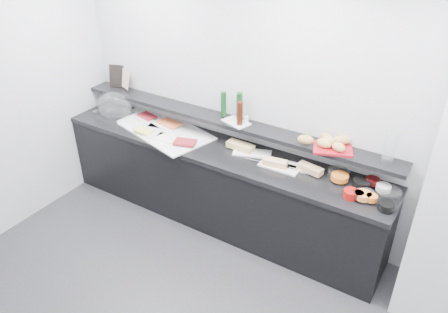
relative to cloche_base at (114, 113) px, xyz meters
The scene contains 54 objects.
back_wall 2.19m from the cloche_base, ahead, with size 5.00×0.02×2.70m, color #B8BBC0.
buffet_cabinet 1.51m from the cloche_base, ahead, with size 3.60×0.60×0.85m, color black.
counter_top 1.43m from the cloche_base, ahead, with size 3.62×0.62×0.05m, color black.
wall_shelf 1.45m from the cloche_base, ahead, with size 3.60×0.25×0.04m, color black.
cloche_base is the anchor object (origin of this frame).
cloche_dome 0.11m from the cloche_base, 20.60° to the right, with size 0.40×0.26×0.34m, color white.
linen_runner 0.67m from the cloche_base, ahead, with size 1.24×0.59×0.01m, color silver.
platter_meat_a 0.38m from the cloche_base, 18.07° to the left, with size 0.34×0.23×0.01m, color white.
food_meat_a 0.42m from the cloche_base, 15.68° to the left, with size 0.21×0.13×0.02m, color maroon.
platter_salmon 0.68m from the cloche_base, ahead, with size 0.30×0.20×0.01m, color white.
food_salmon 0.74m from the cloche_base, ahead, with size 0.25×0.16×0.02m, color #F26031.
platter_cheese 0.65m from the cloche_base, 10.78° to the right, with size 0.34×0.22×0.01m, color silver.
food_cheese 0.65m from the cloche_base, 17.05° to the right, with size 0.19×0.12×0.02m, color #F0D85D.
platter_meat_b 0.93m from the cloche_base, ahead, with size 0.26×0.17×0.01m, color white.
food_meat_b 1.15m from the cloche_base, ahead, with size 0.22×0.14×0.02m, color maroon.
sandwich_plate_left 1.80m from the cloche_base, ahead, with size 0.37×0.16×0.01m, color white.
sandwich_food_left 1.66m from the cloche_base, ahead, with size 0.28×0.11×0.06m, color tan.
tongs_left 1.74m from the cloche_base, ahead, with size 0.01×0.01×0.16m, color #BABCC1.
sandwich_plate_mid 2.14m from the cloche_base, ahead, with size 0.38×0.16×0.01m, color silver.
sandwich_food_mid 2.10m from the cloche_base, ahead, with size 0.22×0.09×0.06m, color tan.
tongs_mid 1.87m from the cloche_base, ahead, with size 0.01×0.01×0.16m, color silver.
sandwich_plate_right 2.33m from the cloche_base, ahead, with size 0.30×0.13×0.01m, color white.
sandwich_food_right 2.42m from the cloche_base, ahead, with size 0.24×0.09×0.06m, color tan.
tongs_right 2.31m from the cloche_base, ahead, with size 0.01×0.01×0.16m, color silver.
bowl_glass_fruit 2.66m from the cloche_base, ahead, with size 0.19×0.19×0.07m, color white.
fill_glass_fruit 2.70m from the cloche_base, ahead, with size 0.15×0.15×0.05m, color orange.
bowl_black_jam 2.89m from the cloche_base, ahead, with size 0.16×0.16×0.07m, color black.
fill_black_jam 2.96m from the cloche_base, ahead, with size 0.12×0.12×0.05m, color #4E0B0D.
bowl_glass_cream 3.13m from the cloche_base, ahead, with size 0.20×0.20×0.07m, color white.
fill_glass_cream 3.07m from the cloche_base, ahead, with size 0.13×0.13×0.05m, color white.
bowl_red_jam 2.86m from the cloche_base, ahead, with size 0.13×0.13×0.07m, color #9D0F0E.
fill_red_jam 2.91m from the cloche_base, ahead, with size 0.10×0.10×0.05m, color #57100C.
bowl_glass_salmon 2.97m from the cloche_base, ahead, with size 0.15×0.15×0.07m, color white.
fill_glass_salmon 2.96m from the cloche_base, ahead, with size 0.14×0.14×0.05m, color orange.
bowl_black_fruit 3.16m from the cloche_base, ahead, with size 0.13×0.13×0.07m, color black.
fill_black_fruit 3.03m from the cloche_base, ahead, with size 0.10×0.10×0.05m, color orange.
framed_print 0.44m from the cloche_base, 115.80° to the left, with size 0.20×0.02×0.26m, color black.
print_art 0.42m from the cloche_base, 82.94° to the left, with size 0.19×0.00×0.22m, color #CAA291.
condiment_tray 1.59m from the cloche_base, ahead, with size 0.27×0.17×0.01m, color white.
bottle_green_a 1.45m from the cloche_base, ahead, with size 0.06×0.06×0.26m, color #0F3914.
bottle_brown 1.67m from the cloche_base, ahead, with size 0.06×0.06×0.24m, color #351409.
bottle_green_b 1.62m from the cloche_base, ahead, with size 0.06×0.06×0.28m, color #103B17.
bottle_hot 1.65m from the cloche_base, ahead, with size 0.04×0.04×0.18m, color #9F1A0B.
shaker_salt 1.70m from the cloche_base, ahead, with size 0.04×0.04×0.07m, color white.
shaker_pepper 1.69m from the cloche_base, ahead, with size 0.03×0.03×0.07m, color white.
bread_tray 2.59m from the cloche_base, ahead, with size 0.34×0.24×0.02m, color maroon.
bread_roll_nw 2.50m from the cloche_base, ahead, with size 0.12×0.08×0.08m, color #B27144.
bread_roll_n 2.62m from the cloche_base, ahead, with size 0.13×0.08×0.08m, color #BE7F48.
bread_roll_ne 2.65m from the cloche_base, ahead, with size 0.14×0.09×0.08m, color #AE8D42.
bread_roll_sw 2.35m from the cloche_base, ahead, with size 0.15×0.09×0.08m, color #AB8841.
bread_roll_s 2.52m from the cloche_base, ahead, with size 0.14×0.09×0.08m, color tan.
bread_roll_se 2.65m from the cloche_base, ahead, with size 0.13×0.08×0.08m, color tan.
bread_roll_midw 2.54m from the cloche_base, ahead, with size 0.12×0.08×0.08m, color #BC9147.
carafe 3.06m from the cloche_base, ahead, with size 0.10×0.10×0.30m, color white.
Camera 1 is at (1.41, -1.52, 3.08)m, focal length 35.00 mm.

